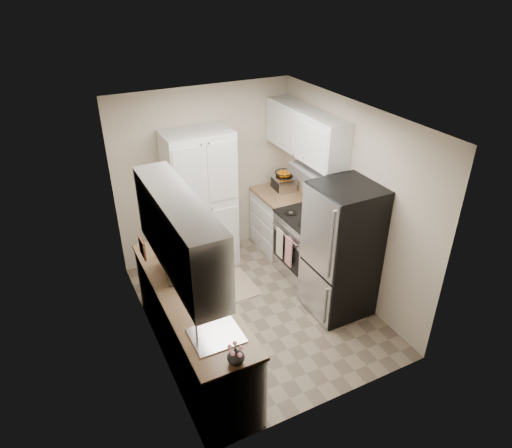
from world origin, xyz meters
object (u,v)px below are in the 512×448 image
object	(u,v)px
pantry_cabinet	(201,201)
toaster_oven	(283,183)
refrigerator	(342,251)
wine_bottle	(163,245)
microwave	(180,261)
electric_range	(307,244)

from	to	relation	value
pantry_cabinet	toaster_oven	world-z (taller)	pantry_cabinet
refrigerator	toaster_oven	world-z (taller)	refrigerator
pantry_cabinet	wine_bottle	distance (m)	1.27
microwave	toaster_oven	size ratio (longest dim) A/B	1.40
electric_range	refrigerator	size ratio (longest dim) A/B	0.66
wine_bottle	toaster_oven	distance (m)	2.31
wine_bottle	pantry_cabinet	bearing A→B (deg)	49.35
microwave	toaster_oven	bearing A→B (deg)	-49.84
wine_bottle	microwave	bearing A→B (deg)	-79.80
pantry_cabinet	refrigerator	xyz separation A→B (m)	(1.14, -1.73, -0.15)
refrigerator	microwave	xyz separation A→B (m)	(-1.89, 0.36, 0.21)
pantry_cabinet	toaster_oven	size ratio (longest dim) A/B	5.61
pantry_cabinet	microwave	xyz separation A→B (m)	(-0.75, -1.37, 0.06)
pantry_cabinet	microwave	bearing A→B (deg)	-118.87
electric_range	wine_bottle	distance (m)	2.08
electric_range	wine_bottle	xyz separation A→B (m)	(-2.00, -0.04, 0.59)
wine_bottle	toaster_oven	bearing A→B (deg)	23.71
pantry_cabinet	toaster_oven	bearing A→B (deg)	-1.44
toaster_oven	wine_bottle	bearing A→B (deg)	-151.45
toaster_oven	electric_range	bearing A→B (deg)	-92.53
refrigerator	toaster_oven	distance (m)	1.71
wine_bottle	toaster_oven	xyz separation A→B (m)	(2.12, 0.93, -0.04)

